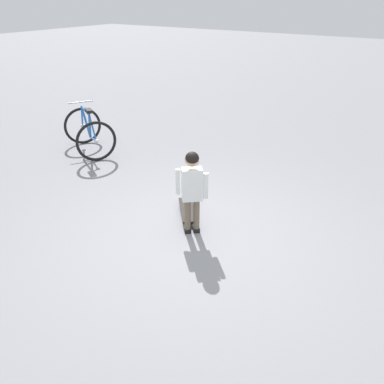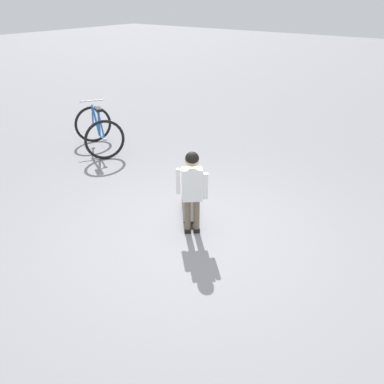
# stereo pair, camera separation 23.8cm
# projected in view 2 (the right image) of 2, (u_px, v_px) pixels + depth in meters

# --- Properties ---
(ground_plane) EXTENTS (50.00, 50.00, 0.00)m
(ground_plane) POSITION_uv_depth(u_px,v_px,m) (195.00, 242.00, 5.05)
(ground_plane) COLOR gray
(child_person) EXTENTS (0.27, 0.40, 1.06)m
(child_person) POSITION_uv_depth(u_px,v_px,m) (192.00, 184.00, 4.97)
(child_person) COLOR brown
(child_person) RESTS_ON ground
(skateboard) EXTENTS (0.65, 0.59, 0.07)m
(skateboard) POSITION_uv_depth(u_px,v_px,m) (190.00, 210.00, 5.65)
(skateboard) COLOR black
(skateboard) RESTS_ON ground
(bicycle_mid) EXTENTS (1.15, 1.28, 0.85)m
(bicycle_mid) POSITION_uv_depth(u_px,v_px,m) (98.00, 130.00, 7.76)
(bicycle_mid) COLOR black
(bicycle_mid) RESTS_ON ground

